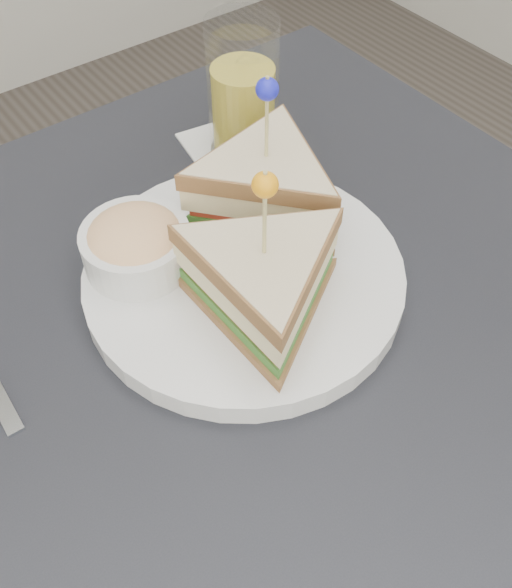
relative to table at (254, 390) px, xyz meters
name	(u,v)px	position (x,y,z in m)	size (l,w,h in m)	color
table	(254,390)	(0.00, 0.00, 0.00)	(0.80, 0.80, 0.75)	black
plate_meal	(248,243)	(0.04, 0.06, 0.12)	(0.33, 0.32, 0.17)	silver
drink_set	(243,98)	(0.15, 0.23, 0.14)	(0.14, 0.14, 0.15)	silver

